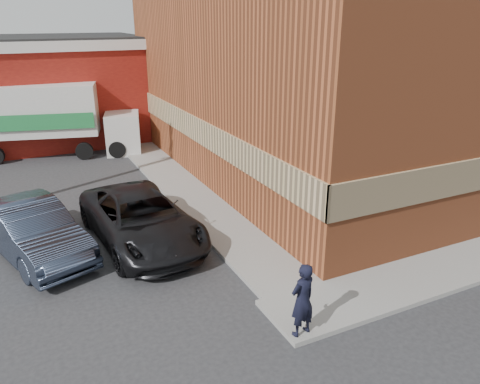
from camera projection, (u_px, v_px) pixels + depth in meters
name	position (u px, v px, depth m)	size (l,w,h in m)	color
ground	(273.00, 299.00, 11.62)	(90.00, 90.00, 0.00)	#28282B
brick_building	(340.00, 61.00, 21.02)	(14.25, 18.25, 9.36)	#A04D29
sidewalk_west	(178.00, 184.00, 19.41)	(1.80, 18.00, 0.12)	gray
man	(302.00, 300.00, 9.89)	(0.62, 0.41, 1.70)	black
sedan	(32.00, 230.00, 13.47)	(1.73, 4.96, 1.63)	#293244
suv_a	(141.00, 219.00, 14.30)	(2.62, 5.68, 1.58)	black
box_truck	(54.00, 115.00, 22.84)	(7.48, 3.83, 3.55)	silver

